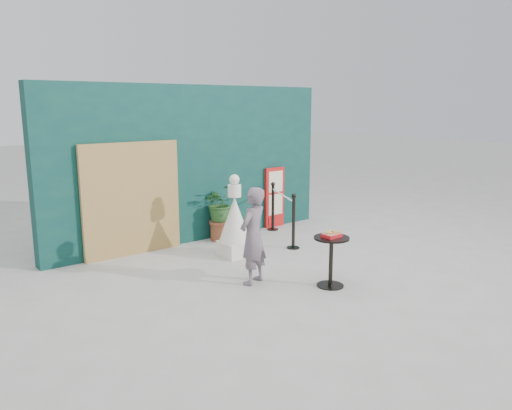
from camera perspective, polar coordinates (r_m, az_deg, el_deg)
The scene contains 10 objects.
ground at distance 7.66m, azimuth 5.64°, elevation -8.77°, with size 60.00×60.00×0.00m, color #ADAAA5.
back_wall at distance 9.76m, azimuth -7.13°, elevation 4.67°, with size 6.00×0.30×3.00m, color #0B3232.
bamboo_fence at distance 9.01m, azimuth -13.98°, elevation 0.63°, with size 1.80×0.08×2.00m, color tan.
woman at distance 7.37m, azimuth -0.34°, elevation -3.56°, with size 0.53×0.35×1.46m, color slate.
menu_board at distance 10.84m, azimuth 2.14°, elevation 0.87°, with size 0.50×0.07×1.30m.
statue at distance 8.74m, azimuth -2.45°, elevation -2.09°, with size 0.57×0.57×1.46m.
cafe_table at distance 7.39m, azimuth 8.58°, elevation -5.52°, with size 0.52×0.52×0.75m.
food_basket at distance 7.31m, azimuth 8.65°, elevation -3.35°, with size 0.26×0.19×0.11m.
planter at distance 9.76m, azimuth -4.10°, elevation -0.34°, with size 0.66×0.57×1.12m.
stanchion_barrier at distance 9.91m, azimuth 3.05°, elevation -1.06°, with size 0.84×1.54×1.03m.
Camera 1 is at (-5.01, -5.15, 2.64)m, focal length 35.00 mm.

